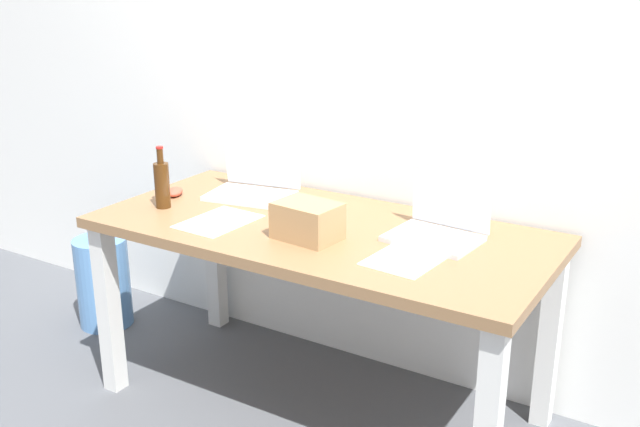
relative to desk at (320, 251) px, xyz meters
name	(u,v)px	position (x,y,z in m)	size (l,w,h in m)	color
ground_plane	(320,403)	(0.00, 0.00, -0.65)	(8.00, 8.00, 0.00)	#515459
back_wall	(380,61)	(0.00, 0.46, 0.65)	(5.20, 0.08, 2.60)	white
desk	(320,251)	(0.00, 0.00, 0.00)	(1.69, 0.79, 0.75)	olive
laptop_left	(254,183)	(-0.43, 0.19, 0.15)	(0.37, 0.30, 0.24)	silver
laptop_right	(439,225)	(0.42, 0.12, 0.15)	(0.32, 0.27, 0.23)	silver
beer_bottle	(162,184)	(-0.64, -0.13, 0.20)	(0.06, 0.06, 0.25)	#47280F
computer_mouse	(175,192)	(-0.71, 0.01, 0.11)	(0.06, 0.10, 0.03)	#D84C38
cardboard_box	(307,221)	(0.03, -0.13, 0.16)	(0.22, 0.16, 0.13)	tan
paper_sheet_front_left	(219,221)	(-0.35, -0.15, 0.10)	(0.21, 0.30, 0.00)	white
paper_sheet_front_right	(408,257)	(0.41, -0.11, 0.10)	(0.21, 0.30, 0.00)	white
water_cooler_jug	(103,281)	(-1.25, 0.05, -0.43)	(0.25, 0.25, 0.49)	#598CC6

